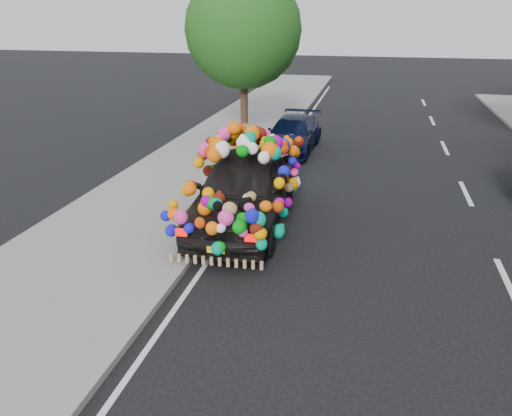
{
  "coord_description": "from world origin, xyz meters",
  "views": [
    {
      "loc": [
        0.94,
        -8.77,
        4.62
      ],
      "look_at": [
        -1.22,
        0.45,
        0.88
      ],
      "focal_mm": 35.0,
      "sensor_mm": 36.0,
      "label": 1
    }
  ],
  "objects": [
    {
      "name": "plush_art_car",
      "position": [
        -1.8,
        1.64,
        1.19
      ],
      "size": [
        2.51,
        5.13,
        2.3
      ],
      "rotation": [
        0.0,
        0.0,
        0.04
      ],
      "color": "black",
      "rests_on": "ground"
    },
    {
      "name": "lane_markings",
      "position": [
        3.6,
        0.0,
        0.01
      ],
      "size": [
        6.0,
        50.0,
        0.01
      ],
      "primitive_type": null,
      "color": "silver",
      "rests_on": "ground"
    },
    {
      "name": "sidewalk",
      "position": [
        -4.3,
        0.0,
        0.06
      ],
      "size": [
        4.0,
        60.0,
        0.12
      ],
      "primitive_type": "cube",
      "color": "gray",
      "rests_on": "ground"
    },
    {
      "name": "navy_sedan",
      "position": [
        -1.76,
        8.42,
        0.58
      ],
      "size": [
        1.81,
        4.08,
        1.16
      ],
      "primitive_type": "imported",
      "rotation": [
        0.0,
        0.0,
        -0.04
      ],
      "color": "black",
      "rests_on": "ground"
    },
    {
      "name": "tree_near_sidewalk",
      "position": [
        -3.8,
        9.5,
        4.02
      ],
      "size": [
        4.2,
        4.2,
        6.13
      ],
      "color": "#332114",
      "rests_on": "ground"
    },
    {
      "name": "ground",
      "position": [
        0.0,
        0.0,
        0.0
      ],
      "size": [
        100.0,
        100.0,
        0.0
      ],
      "primitive_type": "plane",
      "color": "black",
      "rests_on": "ground"
    },
    {
      "name": "kerb",
      "position": [
        -2.35,
        0.0,
        0.07
      ],
      "size": [
        0.15,
        60.0,
        0.13
      ],
      "primitive_type": "cube",
      "color": "gray",
      "rests_on": "ground"
    }
  ]
}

